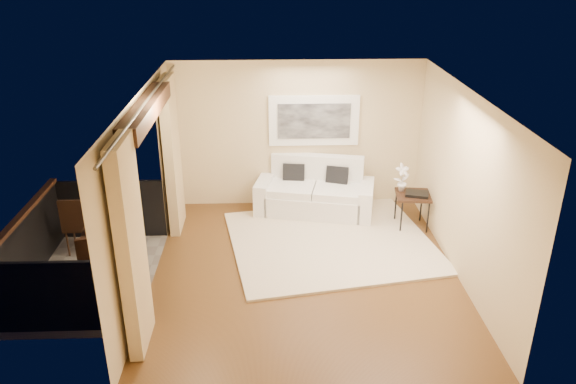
{
  "coord_description": "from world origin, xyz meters",
  "views": [
    {
      "loc": [
        -0.53,
        -7.22,
        4.49
      ],
      "look_at": [
        -0.23,
        0.6,
        1.05
      ],
      "focal_mm": 35.0,
      "sensor_mm": 36.0,
      "label": 1
    }
  ],
  "objects_px": {
    "balcony_chair_near": "(96,269)",
    "balcony_chair_far": "(77,222)",
    "side_table": "(413,197)",
    "orchid": "(402,178)",
    "ice_bucket": "(95,226)",
    "bistro_table": "(105,240)",
    "sofa": "(315,194)"
  },
  "relations": [
    {
      "from": "bistro_table",
      "to": "ice_bucket",
      "type": "relative_size",
      "value": 3.73
    },
    {
      "from": "balcony_chair_near",
      "to": "balcony_chair_far",
      "type": "bearing_deg",
      "value": 101.03
    },
    {
      "from": "side_table",
      "to": "bistro_table",
      "type": "bearing_deg",
      "value": -162.3
    },
    {
      "from": "sofa",
      "to": "ice_bucket",
      "type": "distance_m",
      "value": 3.97
    },
    {
      "from": "bistro_table",
      "to": "balcony_chair_far",
      "type": "bearing_deg",
      "value": 128.88
    },
    {
      "from": "sofa",
      "to": "orchid",
      "type": "relative_size",
      "value": 4.49
    },
    {
      "from": "ice_bucket",
      "to": "bistro_table",
      "type": "bearing_deg",
      "value": -32.72
    },
    {
      "from": "balcony_chair_far",
      "to": "balcony_chair_near",
      "type": "distance_m",
      "value": 1.65
    },
    {
      "from": "bistro_table",
      "to": "ice_bucket",
      "type": "height_order",
      "value": "ice_bucket"
    },
    {
      "from": "sofa",
      "to": "balcony_chair_near",
      "type": "height_order",
      "value": "balcony_chair_near"
    },
    {
      "from": "bistro_table",
      "to": "ice_bucket",
      "type": "xyz_separation_m",
      "value": [
        -0.13,
        0.08,
        0.18
      ]
    },
    {
      "from": "balcony_chair_near",
      "to": "side_table",
      "type": "bearing_deg",
      "value": 10.4
    },
    {
      "from": "sofa",
      "to": "bistro_table",
      "type": "bearing_deg",
      "value": -133.22
    },
    {
      "from": "orchid",
      "to": "ice_bucket",
      "type": "relative_size",
      "value": 2.48
    },
    {
      "from": "balcony_chair_far",
      "to": "balcony_chair_near",
      "type": "xyz_separation_m",
      "value": [
        0.71,
        -1.49,
        0.03
      ]
    },
    {
      "from": "side_table",
      "to": "bistro_table",
      "type": "xyz_separation_m",
      "value": [
        -4.8,
        -1.53,
        0.1
      ]
    },
    {
      "from": "orchid",
      "to": "balcony_chair_near",
      "type": "xyz_separation_m",
      "value": [
        -4.56,
        -2.34,
        -0.27
      ]
    },
    {
      "from": "balcony_chair_near",
      "to": "ice_bucket",
      "type": "bearing_deg",
      "value": 89.08
    },
    {
      "from": "balcony_chair_far",
      "to": "balcony_chair_near",
      "type": "bearing_deg",
      "value": 114.28
    },
    {
      "from": "sofa",
      "to": "bistro_table",
      "type": "relative_size",
      "value": 2.98
    },
    {
      "from": "orchid",
      "to": "balcony_chair_near",
      "type": "bearing_deg",
      "value": -152.84
    },
    {
      "from": "bistro_table",
      "to": "balcony_chair_far",
      "type": "distance_m",
      "value": 1.05
    },
    {
      "from": "bistro_table",
      "to": "balcony_chair_near",
      "type": "relative_size",
      "value": 0.73
    },
    {
      "from": "sofa",
      "to": "ice_bucket",
      "type": "height_order",
      "value": "sofa"
    },
    {
      "from": "orchid",
      "to": "bistro_table",
      "type": "bearing_deg",
      "value": -160.18
    },
    {
      "from": "ice_bucket",
      "to": "side_table",
      "type": "bearing_deg",
      "value": 16.41
    },
    {
      "from": "orchid",
      "to": "balcony_chair_far",
      "type": "relative_size",
      "value": 0.51
    },
    {
      "from": "bistro_table",
      "to": "balcony_chair_near",
      "type": "distance_m",
      "value": 0.68
    },
    {
      "from": "side_table",
      "to": "balcony_chair_near",
      "type": "xyz_separation_m",
      "value": [
        -4.74,
        -2.21,
        0.03
      ]
    },
    {
      "from": "balcony_chair_near",
      "to": "ice_bucket",
      "type": "distance_m",
      "value": 0.82
    },
    {
      "from": "bistro_table",
      "to": "orchid",
      "type": "bearing_deg",
      "value": 19.82
    },
    {
      "from": "orchid",
      "to": "side_table",
      "type": "bearing_deg",
      "value": -36.83
    }
  ]
}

